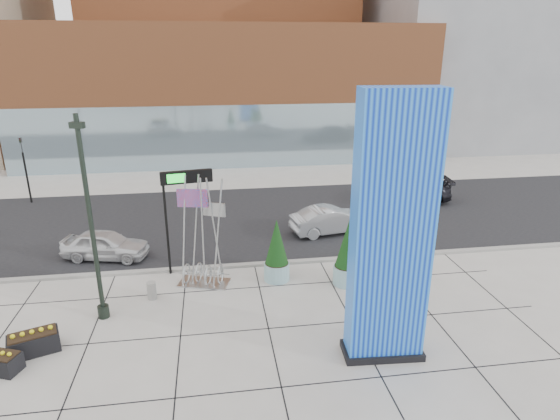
{
  "coord_description": "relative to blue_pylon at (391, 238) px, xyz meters",
  "views": [
    {
      "loc": [
        -0.66,
        -14.87,
        9.25
      ],
      "look_at": [
        1.85,
        2.0,
        3.29
      ],
      "focal_mm": 30.0,
      "sensor_mm": 36.0,
      "label": 1
    }
  ],
  "objects": [
    {
      "name": "curb_edge",
      "position": [
        -4.4,
        6.91,
        -3.94
      ],
      "size": [
        80.0,
        0.3,
        0.12
      ],
      "primitive_type": "cube",
      "color": "gray",
      "rests_on": "ground"
    },
    {
      "name": "round_planter_west",
      "position": [
        -2.6,
        5.48,
        -2.73
      ],
      "size": [
        1.07,
        1.07,
        2.67
      ],
      "color": "#8BB6BC",
      "rests_on": "ground"
    },
    {
      "name": "street_asphalt",
      "position": [
        -4.4,
        12.91,
        -3.99
      ],
      "size": [
        80.0,
        12.0,
        0.02
      ],
      "primitive_type": "cube",
      "color": "black",
      "rests_on": "ground"
    },
    {
      "name": "building_grey_parking",
      "position": [
        21.6,
        34.91,
        5.0
      ],
      "size": [
        20.0,
        18.0,
        18.0
      ],
      "primitive_type": "cube",
      "color": "slate",
      "rests_on": "ground"
    },
    {
      "name": "public_art_sculpture",
      "position": [
        -5.61,
        5.57,
        -2.79
      ],
      "size": [
        2.24,
        1.55,
        4.61
      ],
      "rotation": [
        0.0,
        0.0,
        -0.29
      ],
      "color": "#B0B3B5",
      "rests_on": "ground"
    },
    {
      "name": "overhead_street_sign",
      "position": [
        -6.29,
        6.71,
        -0.14
      ],
      "size": [
        2.12,
        0.53,
        4.5
      ],
      "rotation": [
        0.0,
        0.0,
        0.16
      ],
      "color": "black",
      "rests_on": "ground"
    },
    {
      "name": "car_dark_east",
      "position": [
        6.95,
        14.55,
        -3.23
      ],
      "size": [
        5.53,
        2.79,
        1.54
      ],
      "primitive_type": "imported",
      "rotation": [
        0.0,
        0.0,
        -1.69
      ],
      "color": "black",
      "rests_on": "ground"
    },
    {
      "name": "blue_pylon",
      "position": [
        0.0,
        0.0,
        0.0
      ],
      "size": [
        2.55,
        1.26,
        8.27
      ],
      "rotation": [
        0.0,
        0.0,
        -0.06
      ],
      "color": "#0C2DBB",
      "rests_on": "ground"
    },
    {
      "name": "round_planter_mid",
      "position": [
        0.8,
        4.71,
        -2.69
      ],
      "size": [
        1.1,
        1.1,
        2.75
      ],
      "color": "#8BB6BC",
      "rests_on": "ground"
    },
    {
      "name": "round_planter_east",
      "position": [
        0.2,
        4.71,
        -2.67
      ],
      "size": [
        1.12,
        1.12,
        2.8
      ],
      "color": "#8BB6BC",
      "rests_on": "ground"
    },
    {
      "name": "traffic_signal",
      "position": [
        -16.4,
        17.91,
        -1.7
      ],
      "size": [
        0.15,
        0.18,
        4.1
      ],
      "color": "black",
      "rests_on": "ground"
    },
    {
      "name": "lamp_post",
      "position": [
        -9.19,
        3.53,
        -1.01
      ],
      "size": [
        0.49,
        0.4,
        7.3
      ],
      "rotation": [
        0.0,
        0.0,
        -0.29
      ],
      "color": "black",
      "rests_on": "ground"
    },
    {
      "name": "car_white_west",
      "position": [
        -10.09,
        8.71,
        -3.34
      ],
      "size": [
        4.13,
        2.38,
        1.32
      ],
      "primitive_type": "imported",
      "rotation": [
        0.0,
        0.0,
        1.35
      ],
      "color": "silver",
      "rests_on": "ground"
    },
    {
      "name": "tower_glass_front",
      "position": [
        -3.4,
        25.11,
        -1.5
      ],
      "size": [
        34.0,
        0.6,
        5.0
      ],
      "primitive_type": "cube",
      "color": "#8CA5B2",
      "rests_on": "ground"
    },
    {
      "name": "concrete_bollard",
      "position": [
        -7.61,
        4.62,
        -3.65
      ],
      "size": [
        0.36,
        0.36,
        0.7
      ],
      "primitive_type": "cylinder",
      "color": "gray",
      "rests_on": "ground"
    },
    {
      "name": "tower_podium",
      "position": [
        -3.4,
        29.91,
        1.5
      ],
      "size": [
        34.0,
        10.0,
        11.0
      ],
      "primitive_type": "cube",
      "color": "#AD5D32",
      "rests_on": "ground"
    },
    {
      "name": "box_planter_south",
      "position": [
        -10.95,
        1.71,
        -3.62
      ],
      "size": [
        1.66,
        1.22,
        0.82
      ],
      "rotation": [
        0.0,
        0.0,
        0.35
      ],
      "color": "black",
      "rests_on": "ground"
    },
    {
      "name": "ground",
      "position": [
        -4.4,
        2.91,
        -4.0
      ],
      "size": [
        160.0,
        160.0,
        0.0
      ],
      "primitive_type": "plane",
      "color": "#9E9991",
      "rests_on": "ground"
    },
    {
      "name": "car_silver_mid",
      "position": [
        0.95,
        10.24,
        -3.3
      ],
      "size": [
        4.44,
        2.25,
        1.4
      ],
      "primitive_type": "imported",
      "rotation": [
        0.0,
        0.0,
        1.76
      ],
      "color": "#9B9DA3",
      "rests_on": "ground"
    }
  ]
}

